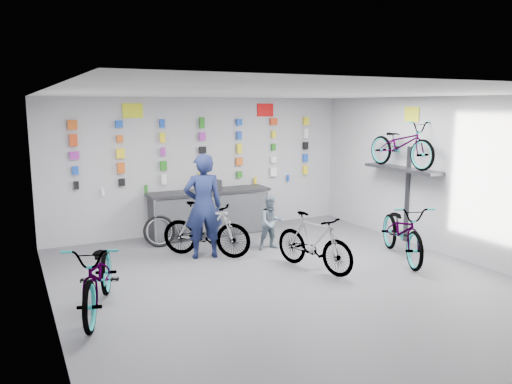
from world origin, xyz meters
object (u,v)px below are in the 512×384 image
bike_right (403,230)px  bike_service (206,229)px  bike_center (314,242)px  clerk (203,206)px  customer (271,223)px  bike_left (99,275)px  counter (210,213)px

bike_right → bike_service: size_ratio=1.18×
bike_right → bike_center: bearing=-162.8°
bike_right → bike_service: (-3.20, 1.79, -0.02)m
clerk → customer: size_ratio=1.82×
bike_left → bike_service: size_ratio=1.15×
bike_left → bike_service: 2.86m
counter → customer: 1.72m
bike_service → bike_left: bearing=169.5°
bike_service → customer: bearing=-54.1°
bike_right → customer: (-1.87, 1.66, -0.00)m
counter → clerk: clerk is taller
bike_left → customer: size_ratio=1.86×
bike_service → clerk: (-0.06, -0.04, 0.46)m
bike_left → bike_service: (2.25, 1.76, -0.00)m
bike_center → clerk: clerk is taller
bike_right → clerk: bearing=175.3°
counter → bike_service: (-0.65, -1.44, 0.04)m
clerk → bike_left: bearing=49.4°
clerk → bike_service: bearing=-135.0°
counter → clerk: (-0.71, -1.49, 0.50)m
bike_service → customer: (1.33, -0.13, 0.02)m
bike_service → clerk: size_ratio=0.89×
counter → bike_right: bearing=-51.7°
clerk → counter: bearing=-104.4°
bike_service → bike_center: bearing=-97.6°
bike_service → clerk: 0.47m
bike_center → bike_service: size_ratio=0.95×
counter → bike_center: size_ratio=1.63×
bike_center → clerk: 2.17m
bike_center → bike_right: bike_right is taller
bike_left → clerk: size_ratio=1.02×
bike_service → customer: size_ratio=1.62×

